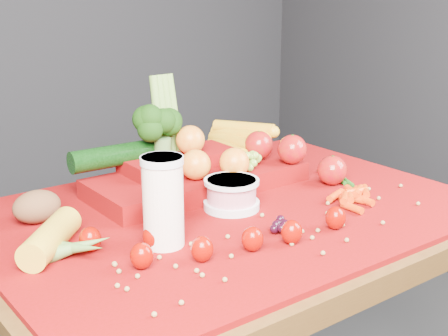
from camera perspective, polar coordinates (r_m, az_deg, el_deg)
table at (r=1.41m, az=0.49°, el=-7.76°), size 1.10×0.80×0.75m
red_cloth at (r=1.37m, az=0.50°, el=-3.95°), size 1.05×0.75×0.01m
milk_glass at (r=1.16m, az=-5.60°, el=-2.78°), size 0.08×0.08×0.17m
yogurt_bowl at (r=1.36m, az=0.69°, el=-2.30°), size 0.12×0.12×0.07m
strawberry_scatter at (r=1.18m, az=-1.83°, el=-6.00°), size 0.48×0.28×0.05m
dark_grape_cluster at (r=1.26m, az=5.22°, el=-5.16°), size 0.06×0.05×0.03m
soybean_scatter at (r=1.23m, az=6.22°, el=-6.16°), size 0.84×0.24×0.01m
corn_ear at (r=1.17m, az=-14.28°, el=-6.85°), size 0.25×0.26×0.06m
potato at (r=1.34m, az=-16.74°, el=-3.40°), size 0.10×0.07×0.07m
baby_carrot_pile at (r=1.43m, az=11.97°, el=-2.56°), size 0.17×0.17×0.03m
green_bean_pile at (r=1.59m, az=10.80°, el=-0.86°), size 0.14×0.12×0.01m
produce_mound at (r=1.50m, az=-1.89°, el=0.44°), size 0.59×0.36×0.27m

